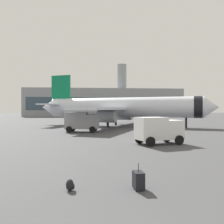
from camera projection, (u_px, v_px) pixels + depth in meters
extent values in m
cylinder|color=silver|center=(122.00, 107.00, 46.64)|extent=(28.84, 16.01, 3.80)
cone|color=silver|center=(212.00, 107.00, 41.31)|extent=(3.69, 4.28, 3.61)
cone|color=silver|center=(48.00, 107.00, 52.10)|extent=(4.34, 4.45, 3.42)
cylinder|color=black|center=(198.00, 107.00, 42.03)|extent=(2.89, 4.11, 3.88)
cube|color=silver|center=(128.00, 109.00, 54.52)|extent=(11.06, 16.54, 0.36)
cube|color=silver|center=(102.00, 109.00, 39.42)|extent=(11.06, 16.54, 0.36)
cylinder|color=gray|center=(125.00, 115.00, 52.18)|extent=(3.83, 3.34, 2.20)
cylinder|color=gray|center=(107.00, 116.00, 41.79)|extent=(3.83, 3.34, 2.20)
cube|color=#0C7247|center=(61.00, 91.00, 51.03)|extent=(4.15, 2.17, 6.40)
cube|color=silver|center=(67.00, 105.00, 54.26)|extent=(4.87, 6.54, 0.24)
cube|color=silver|center=(50.00, 104.00, 48.21)|extent=(4.87, 6.54, 0.24)
cylinder|color=black|center=(186.00, 123.00, 42.72)|extent=(0.36, 0.36, 1.80)
cylinder|color=black|center=(116.00, 121.00, 49.60)|extent=(0.44, 0.44, 1.80)
cylinder|color=black|center=(108.00, 122.00, 45.06)|extent=(0.44, 0.44, 1.80)
cube|color=gray|center=(93.00, 122.00, 35.15)|extent=(2.01, 2.44, 2.04)
cube|color=#1E232D|center=(98.00, 118.00, 35.10)|extent=(0.39, 1.97, 0.84)
cube|color=gray|center=(77.00, 120.00, 35.30)|extent=(3.43, 2.67, 2.40)
cylinder|color=black|center=(95.00, 128.00, 36.31)|extent=(0.92, 0.36, 0.90)
cylinder|color=black|center=(92.00, 130.00, 34.01)|extent=(0.92, 0.36, 0.90)
cylinder|color=black|center=(73.00, 128.00, 36.52)|extent=(0.92, 0.36, 0.90)
cylinder|color=black|center=(69.00, 129.00, 34.22)|extent=(0.92, 0.36, 0.90)
cube|color=white|center=(171.00, 129.00, 23.37)|extent=(2.22, 2.39, 1.78)
cube|color=#1E232D|center=(177.00, 125.00, 23.63)|extent=(0.55, 1.76, 0.74)
cube|color=white|center=(151.00, 128.00, 22.59)|extent=(3.07, 2.62, 2.10)
cylinder|color=black|center=(167.00, 138.00, 24.44)|extent=(0.93, 0.45, 0.90)
cylinder|color=black|center=(179.00, 140.00, 22.48)|extent=(0.93, 0.45, 0.90)
cylinder|color=black|center=(140.00, 139.00, 23.35)|extent=(0.93, 0.45, 0.90)
cylinder|color=black|center=(150.00, 142.00, 21.39)|extent=(0.93, 0.45, 0.90)
cube|color=#F2590C|center=(180.00, 133.00, 33.19)|extent=(0.44, 0.44, 0.04)
cone|color=#F2590C|center=(180.00, 130.00, 33.19)|extent=(0.36, 0.36, 0.79)
cylinder|color=white|center=(180.00, 130.00, 33.19)|extent=(0.23, 0.23, 0.10)
cube|color=#F2590C|center=(145.00, 126.00, 47.95)|extent=(0.44, 0.44, 0.04)
cone|color=#F2590C|center=(145.00, 124.00, 47.95)|extent=(0.36, 0.36, 0.61)
cylinder|color=white|center=(145.00, 124.00, 47.95)|extent=(0.23, 0.23, 0.10)
cube|color=black|center=(138.00, 180.00, 10.06)|extent=(0.44, 0.67, 0.70)
cylinder|color=black|center=(138.00, 167.00, 10.05)|extent=(0.02, 0.02, 0.36)
cylinder|color=black|center=(137.00, 187.00, 10.29)|extent=(0.08, 0.04, 0.08)
cylinder|color=black|center=(140.00, 190.00, 9.84)|extent=(0.08, 0.04, 0.08)
ellipsoid|color=black|center=(70.00, 185.00, 9.88)|extent=(0.32, 0.40, 0.48)
ellipsoid|color=black|center=(73.00, 187.00, 9.89)|extent=(0.12, 0.28, 0.24)
cube|color=gray|center=(104.00, 103.00, 114.00)|extent=(71.76, 16.59, 12.64)
cube|color=#334756|center=(105.00, 104.00, 105.70)|extent=(68.17, 0.10, 5.69)
cylinder|color=gray|center=(122.00, 77.00, 114.67)|extent=(4.40, 4.40, 12.00)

